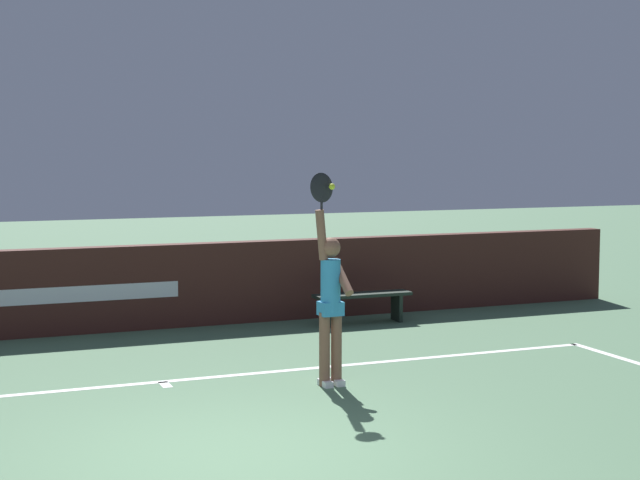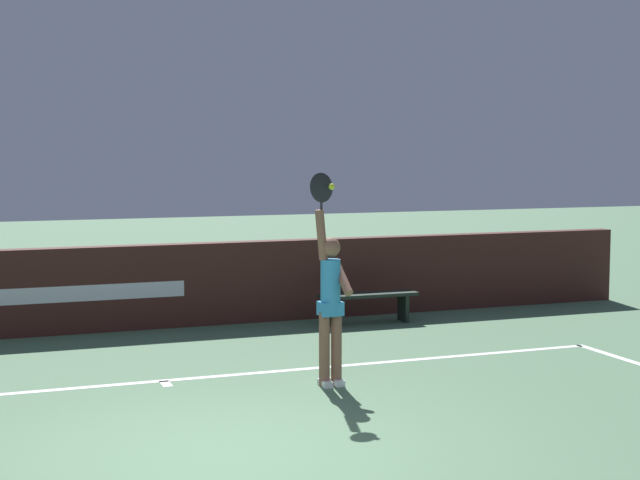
{
  "view_description": "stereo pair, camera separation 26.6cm",
  "coord_description": "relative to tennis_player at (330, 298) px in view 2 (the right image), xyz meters",
  "views": [
    {
      "loc": [
        -2.42,
        -8.01,
        2.72
      ],
      "look_at": [
        1.68,
        2.21,
        1.68
      ],
      "focal_mm": 54.25,
      "sensor_mm": 36.0,
      "label": 1
    },
    {
      "loc": [
        -2.17,
        -8.11,
        2.72
      ],
      "look_at": [
        1.68,
        2.21,
        1.68
      ],
      "focal_mm": 54.25,
      "sensor_mm": 36.0,
      "label": 2
    }
  ],
  "objects": [
    {
      "name": "courtside_bench_near",
      "position": [
        1.99,
        3.51,
        -0.66
      ],
      "size": [
        1.58,
        0.38,
        0.48
      ],
      "color": "black",
      "rests_on": "ground"
    },
    {
      "name": "ground_plane",
      "position": [
        -1.77,
        -2.12,
        -1.02
      ],
      "size": [
        60.0,
        60.0,
        0.0
      ],
      "primitive_type": "plane",
      "color": "#4E7252"
    },
    {
      "name": "court_lines",
      "position": [
        -1.77,
        -1.86,
        -1.02
      ],
      "size": [
        11.81,
        5.65,
        0.0
      ],
      "color": "white",
      "rests_on": "ground"
    },
    {
      "name": "tennis_ball",
      "position": [
        -0.01,
        -0.08,
        1.28
      ],
      "size": [
        0.07,
        0.07,
        0.07
      ],
      "color": "#D0E52B"
    },
    {
      "name": "tennis_player",
      "position": [
        0.0,
        0.0,
        0.0
      ],
      "size": [
        0.46,
        0.46,
        2.48
      ],
      "color": "brown",
      "rests_on": "ground"
    },
    {
      "name": "back_wall",
      "position": [
        -1.77,
        4.31,
        -0.39
      ],
      "size": [
        17.58,
        0.28,
        1.28
      ],
      "color": "#3F1E19",
      "rests_on": "ground"
    }
  ]
}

